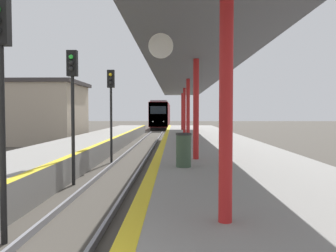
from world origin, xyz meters
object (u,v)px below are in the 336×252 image
signal_near (1,74)px  trash_bin (184,150)px  signal_mid (72,92)px  signal_far (111,98)px  train (161,115)px

signal_near → trash_bin: 5.31m
signal_mid → signal_near: bearing=-87.2°
signal_far → trash_bin: bearing=-63.4°
signal_near → signal_mid: same height
signal_near → signal_mid: 5.22m
signal_mid → trash_bin: (3.85, -1.78, -1.84)m
signal_far → signal_near: bearing=-90.5°
train → signal_near: bearing=-91.2°
train → signal_far: signal_far is taller
signal_near → trash_bin: size_ratio=4.72×
train → signal_mid: 44.44m
train → trash_bin: size_ratio=20.77×
signal_far → trash_bin: 8.05m
signal_mid → signal_far: same height
signal_mid → trash_bin: signal_mid is taller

